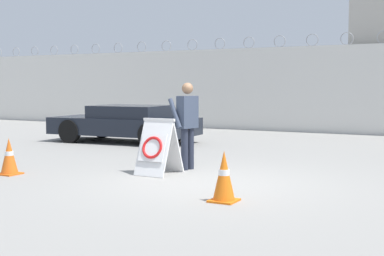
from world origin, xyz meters
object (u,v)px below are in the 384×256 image
Objects in this scene: barricade_sign at (158,147)px; traffic_cone_mid at (9,156)px; security_guard at (187,121)px; parked_car_front_coupe at (126,123)px; traffic_cone_near at (224,176)px.

barricade_sign is 1.52× the size of traffic_cone_mid.
parked_car_front_coupe is (-4.25, 3.79, -0.42)m from security_guard.
traffic_cone_mid is at bearing -150.64° from barricade_sign.
traffic_cone_near is (2.20, -1.64, -0.17)m from barricade_sign.
parked_car_front_coupe is (-4.02, 4.59, 0.05)m from barricade_sign.
security_guard reaches higher than traffic_cone_near.
security_guard is (0.23, 0.79, 0.47)m from barricade_sign.
security_guard is 2.33× the size of traffic_cone_near.
security_guard is 3.61m from traffic_cone_mid.
traffic_cone_near is (1.96, -2.44, -0.63)m from security_guard.
security_guard reaches higher than barricade_sign.
parked_car_front_coupe reaches higher than traffic_cone_near.
traffic_cone_mid is at bearing -38.40° from security_guard.
traffic_cone_near is 1.06× the size of traffic_cone_mid.
traffic_cone_mid is at bearing 177.23° from traffic_cone_near.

